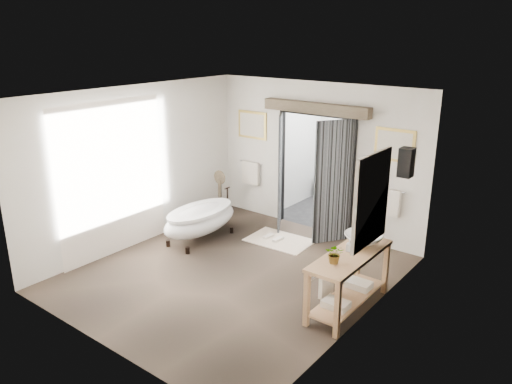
% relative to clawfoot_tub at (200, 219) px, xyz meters
% --- Properties ---
extents(ground_plane, '(5.00, 5.00, 0.00)m').
position_rel_clawfoot_tub_xyz_m(ground_plane, '(1.39, -0.69, -0.41)').
color(ground_plane, brown).
extents(room_shell, '(4.52, 5.02, 2.91)m').
position_rel_clawfoot_tub_xyz_m(room_shell, '(1.36, -0.81, 1.45)').
color(room_shell, silver).
rests_on(room_shell, ground_plane).
extents(shower_room, '(2.22, 2.01, 2.51)m').
position_rel_clawfoot_tub_xyz_m(shower_room, '(1.39, 3.31, 0.50)').
color(shower_room, black).
rests_on(shower_room, ground_plane).
extents(back_wall_dressing, '(3.82, 0.75, 2.52)m').
position_rel_clawfoot_tub_xyz_m(back_wall_dressing, '(1.39, 1.63, 1.15)').
color(back_wall_dressing, black).
rests_on(back_wall_dressing, ground_plane).
extents(clawfoot_tub, '(0.77, 1.71, 0.84)m').
position_rel_clawfoot_tub_xyz_m(clawfoot_tub, '(0.00, 0.00, 0.00)').
color(clawfoot_tub, black).
rests_on(clawfoot_tub, ground_plane).
extents(vanity, '(0.57, 1.60, 0.85)m').
position_rel_clawfoot_tub_xyz_m(vanity, '(3.34, -0.51, 0.10)').
color(vanity, tan).
rests_on(vanity, ground_plane).
extents(pedestal_mirror, '(0.30, 0.20, 1.02)m').
position_rel_clawfoot_tub_xyz_m(pedestal_mirror, '(-0.52, 1.14, 0.03)').
color(pedestal_mirror, brown).
rests_on(pedestal_mirror, ground_plane).
extents(rug, '(1.23, 0.85, 0.01)m').
position_rel_clawfoot_tub_xyz_m(rug, '(1.23, 0.86, -0.40)').
color(rug, beige).
rests_on(rug, ground_plane).
extents(slippers, '(0.34, 0.25, 0.05)m').
position_rel_clawfoot_tub_xyz_m(slippers, '(1.10, 0.83, -0.37)').
color(slippers, beige).
rests_on(slippers, rug).
extents(basin, '(0.61, 0.61, 0.19)m').
position_rel_clawfoot_tub_xyz_m(basin, '(3.39, -0.15, 0.54)').
color(basin, white).
rests_on(basin, vanity).
extents(plant, '(0.31, 0.29, 0.27)m').
position_rel_clawfoot_tub_xyz_m(plant, '(3.33, -0.89, 0.58)').
color(plant, gray).
rests_on(plant, vanity).
extents(soap_bottle_a, '(0.09, 0.10, 0.17)m').
position_rel_clawfoot_tub_xyz_m(soap_bottle_a, '(3.31, -0.43, 0.53)').
color(soap_bottle_a, gray).
rests_on(soap_bottle_a, vanity).
extents(soap_bottle_b, '(0.13, 0.13, 0.15)m').
position_rel_clawfoot_tub_xyz_m(soap_bottle_b, '(3.29, 0.14, 0.52)').
color(soap_bottle_b, gray).
rests_on(soap_bottle_b, vanity).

